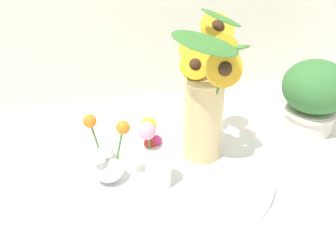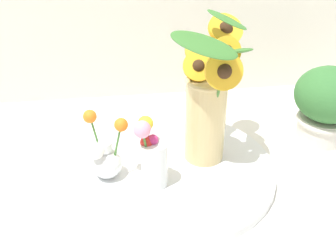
# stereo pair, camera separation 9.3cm
# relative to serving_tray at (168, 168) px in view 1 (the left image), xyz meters

# --- Properties ---
(ground_plane) EXTENTS (6.00, 6.00, 0.00)m
(ground_plane) POSITION_rel_serving_tray_xyz_m (0.00, -0.11, -0.01)
(ground_plane) COLOR silver
(serving_tray) EXTENTS (0.53, 0.53, 0.02)m
(serving_tray) POSITION_rel_serving_tray_xyz_m (0.00, 0.00, 0.00)
(serving_tray) COLOR silver
(serving_tray) RESTS_ON ground_plane
(mason_jar_sunflowers) EXTENTS (0.22, 0.26, 0.36)m
(mason_jar_sunflowers) POSITION_rel_serving_tray_xyz_m (0.10, 0.03, 0.17)
(mason_jar_sunflowers) COLOR #D1B77A
(mason_jar_sunflowers) RESTS_ON serving_tray
(vase_small_center) EXTENTS (0.08, 0.06, 0.18)m
(vase_small_center) POSITION_rel_serving_tray_xyz_m (-0.05, -0.07, 0.09)
(vase_small_center) COLOR white
(vase_small_center) RESTS_ON serving_tray
(vase_bulb_right) EXTENTS (0.10, 0.09, 0.17)m
(vase_bulb_right) POSITION_rel_serving_tray_xyz_m (-0.15, -0.02, 0.07)
(vase_bulb_right) COLOR white
(vase_bulb_right) RESTS_ON serving_tray
(potted_plant) EXTENTS (0.19, 0.19, 0.22)m
(potted_plant) POSITION_rel_serving_tray_xyz_m (0.46, 0.10, 0.10)
(potted_plant) COLOR beige
(potted_plant) RESTS_ON ground_plane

